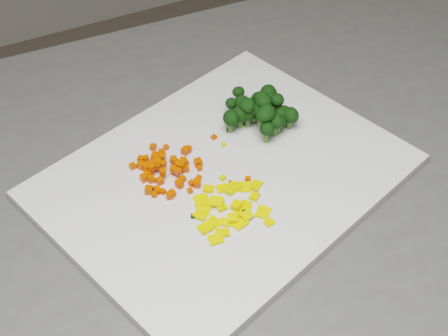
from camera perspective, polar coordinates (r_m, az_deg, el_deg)
name	(u,v)px	position (r m, az deg, el deg)	size (l,w,h in m)	color
counter_block	(244,315)	(1.26, 1.84, -13.29)	(1.08, 0.76, 0.90)	#4C4C49
cutting_board	(224,176)	(0.86, 0.00, -0.76)	(0.46, 0.36, 0.01)	silver
carrot_pile	(168,164)	(0.85, -5.14, 0.40)	(0.10, 0.10, 0.03)	#DE3602
pepper_pile	(232,203)	(0.81, 0.76, -3.21)	(0.12, 0.12, 0.02)	yellow
broccoli_pile	(259,109)	(0.91, 3.24, 5.38)	(0.12, 0.12, 0.06)	black
carrot_cube_0	(153,147)	(0.89, -6.50, 1.91)	(0.01, 0.01, 0.01)	#DE3602
carrot_cube_1	(185,151)	(0.88, -3.55, 1.58)	(0.01, 0.01, 0.01)	#DE3602
carrot_cube_2	(160,181)	(0.84, -5.88, -1.20)	(0.01, 0.01, 0.01)	#DE3602
carrot_cube_3	(158,163)	(0.85, -6.03, 0.44)	(0.01, 0.01, 0.01)	#DE3602
carrot_cube_4	(179,183)	(0.84, -4.14, -1.42)	(0.01, 0.01, 0.01)	#DE3602
carrot_cube_5	(174,169)	(0.85, -4.64, -0.11)	(0.01, 0.01, 0.01)	#DE3602
carrot_cube_6	(189,149)	(0.89, -3.26, 1.73)	(0.01, 0.01, 0.01)	#DE3602
carrot_cube_7	(183,179)	(0.85, -3.79, -1.01)	(0.01, 0.01, 0.01)	#DE3602
carrot_cube_8	(157,189)	(0.84, -6.16, -1.91)	(0.01, 0.01, 0.01)	#DE3602
carrot_cube_9	(152,179)	(0.85, -6.63, -1.01)	(0.01, 0.01, 0.01)	#DE3602
carrot_cube_10	(145,168)	(0.87, -7.26, 0.02)	(0.01, 0.01, 0.01)	#DE3602
carrot_cube_11	(184,163)	(0.87, -3.65, 0.50)	(0.01, 0.01, 0.01)	#DE3602
carrot_cube_12	(161,152)	(0.88, -5.75, 1.44)	(0.01, 0.01, 0.01)	#DE3602
carrot_cube_13	(156,161)	(0.86, -6.22, 0.68)	(0.01, 0.01, 0.01)	#DE3602
carrot_cube_14	(150,179)	(0.85, -6.80, -0.98)	(0.01, 0.01, 0.01)	#DE3602
carrot_cube_15	(155,155)	(0.88, -6.30, 1.20)	(0.01, 0.01, 0.01)	#DE3602
carrot_cube_16	(149,190)	(0.83, -6.87, -2.02)	(0.01, 0.01, 0.01)	#DE3602
carrot_cube_17	(157,161)	(0.86, -6.17, 0.61)	(0.01, 0.01, 0.01)	#DE3602
carrot_cube_18	(182,179)	(0.85, -3.88, -1.01)	(0.01, 0.01, 0.01)	#DE3602
carrot_cube_19	(178,164)	(0.85, -4.19, 0.34)	(0.01, 0.01, 0.01)	#DE3602
carrot_cube_20	(190,191)	(0.83, -3.14, -2.10)	(0.01, 0.01, 0.01)	#DE3602
carrot_cube_21	(180,186)	(0.84, -4.02, -1.65)	(0.01, 0.01, 0.01)	#DE3602
carrot_cube_22	(197,183)	(0.84, -2.48, -1.42)	(0.01, 0.01, 0.01)	#DE3602
carrot_cube_23	(161,155)	(0.88, -5.74, 1.21)	(0.01, 0.01, 0.01)	#DE3602
carrot_cube_24	(172,194)	(0.83, -4.78, -2.34)	(0.01, 0.01, 0.01)	#DE3602
carrot_cube_25	(181,166)	(0.85, -3.99, 0.21)	(0.01, 0.01, 0.01)	#DE3602
carrot_cube_26	(183,160)	(0.87, -3.79, 0.71)	(0.01, 0.01, 0.01)	#DE3602
carrot_cube_27	(178,171)	(0.84, -4.23, -0.31)	(0.01, 0.01, 0.01)	#DE3602
carrot_cube_28	(152,165)	(0.87, -6.63, 0.27)	(0.01, 0.01, 0.01)	#DE3602
carrot_cube_29	(151,167)	(0.85, -6.66, 0.05)	(0.01, 0.01, 0.01)	#DE3602
carrot_cube_30	(169,195)	(0.82, -5.01, -2.52)	(0.01, 0.01, 0.01)	#DE3602
carrot_cube_31	(174,160)	(0.86, -4.60, 0.70)	(0.01, 0.01, 0.01)	#DE3602
carrot_cube_32	(146,159)	(0.88, -7.13, 0.85)	(0.01, 0.01, 0.01)	#DE3602
carrot_cube_33	(157,166)	(0.85, -6.10, 0.18)	(0.01, 0.01, 0.01)	#DE3602
carrot_cube_34	(180,184)	(0.84, -4.08, -1.49)	(0.01, 0.01, 0.01)	#DE3602
carrot_cube_35	(163,157)	(0.87, -5.61, 0.99)	(0.01, 0.01, 0.01)	#DE3602
carrot_cube_36	(142,165)	(0.87, -7.54, 0.24)	(0.01, 0.01, 0.01)	#DE3602
carrot_cube_37	(160,157)	(0.88, -5.90, 1.02)	(0.01, 0.01, 0.01)	#DE3602
carrot_cube_38	(154,195)	(0.83, -6.39, -2.43)	(0.01, 0.01, 0.01)	#DE3602
carrot_cube_39	(156,161)	(0.87, -6.20, 0.62)	(0.01, 0.01, 0.01)	#DE3602
carrot_cube_40	(147,167)	(0.86, -7.10, 0.09)	(0.01, 0.01, 0.01)	#DE3602
carrot_cube_41	(163,172)	(0.84, -5.62, -0.37)	(0.01, 0.01, 0.01)	#DE3602
carrot_cube_42	(158,191)	(0.83, -6.09, -2.10)	(0.01, 0.01, 0.01)	#DE3602
carrot_cube_43	(166,147)	(0.89, -5.31, 1.91)	(0.01, 0.01, 0.01)	#DE3602
carrot_cube_44	(133,166)	(0.87, -8.35, 0.17)	(0.01, 0.01, 0.01)	#DE3602
carrot_cube_45	(173,159)	(0.86, -4.65, 0.79)	(0.01, 0.01, 0.01)	#DE3602
carrot_cube_46	(200,168)	(0.86, -2.25, -0.01)	(0.01, 0.01, 0.01)	#DE3602
carrot_cube_47	(141,159)	(0.88, -7.61, 0.81)	(0.01, 0.01, 0.01)	#DE3602
carrot_cube_48	(153,165)	(0.86, -6.48, 0.30)	(0.01, 0.01, 0.01)	#DE3602
carrot_cube_49	(154,166)	(0.85, -6.40, 0.19)	(0.01, 0.01, 0.01)	#DE3602
carrot_cube_50	(147,174)	(0.85, -7.01, -0.55)	(0.01, 0.01, 0.01)	#DE3602
carrot_cube_51	(162,153)	(0.88, -5.69, 1.37)	(0.01, 0.01, 0.01)	#DE3602
carrot_cube_52	(144,178)	(0.85, -7.32, -0.90)	(0.01, 0.01, 0.01)	#DE3602
carrot_cube_53	(191,183)	(0.84, -2.99, -1.38)	(0.01, 0.01, 0.01)	#DE3602
carrot_cube_54	(198,163)	(0.86, -2.39, 0.50)	(0.01, 0.01, 0.01)	#DE3602
carrot_cube_55	(186,169)	(0.86, -3.50, -0.05)	(0.01, 0.01, 0.01)	#DE3602
carrot_cube_56	(154,157)	(0.88, -6.38, 0.99)	(0.01, 0.01, 0.01)	#DE3602
carrot_cube_57	(154,147)	(0.89, -6.43, 1.95)	(0.01, 0.01, 0.01)	#DE3602
carrot_cube_58	(163,164)	(0.85, -5.58, 0.36)	(0.01, 0.01, 0.01)	#DE3602
carrot_cube_59	(163,192)	(0.83, -5.62, -2.16)	(0.01, 0.01, 0.01)	#DE3602
pepper_chunk_0	(203,207)	(0.81, -1.91, -3.57)	(0.02, 0.02, 0.00)	yellow
pepper_chunk_1	(204,228)	(0.79, -1.81, -5.55)	(0.02, 0.01, 0.00)	yellow
pepper_chunk_2	(222,188)	(0.83, -0.15, -1.87)	(0.02, 0.01, 0.00)	yellow
pepper_chunk_3	(221,206)	(0.81, -0.27, -3.52)	(0.01, 0.02, 0.00)	yellow
pepper_chunk_4	(200,200)	(0.82, -2.23, -2.91)	(0.02, 0.02, 0.00)	yellow
pepper_chunk_5	(206,205)	(0.81, -1.67, -3.43)	(0.02, 0.01, 0.00)	yellow
pepper_chunk_6	(214,222)	(0.80, -0.92, -4.96)	(0.02, 0.02, 0.00)	yellow
pepper_chunk_7	(247,215)	(0.80, 2.08, -4.35)	(0.02, 0.01, 0.00)	yellow
pepper_chunk_8	(263,212)	(0.81, 3.59, -4.07)	(0.02, 0.02, 0.00)	yellow
pepper_chunk_9	(232,218)	(0.79, 0.76, -4.58)	(0.01, 0.01, 0.00)	yellow
pepper_chunk_10	(245,206)	(0.81, 1.98, -3.48)	(0.02, 0.02, 0.00)	yellow
pepper_chunk_11	(241,224)	(0.79, 1.54, -5.18)	(0.02, 0.01, 0.00)	yellow
pepper_chunk_12	(255,196)	(0.82, 2.81, -2.61)	(0.01, 0.01, 0.00)	yellow
pepper_chunk_13	(269,223)	(0.80, 4.16, -5.00)	(0.01, 0.01, 0.00)	yellow
pepper_chunk_14	(205,204)	(0.82, -1.72, -3.28)	(0.01, 0.01, 0.01)	yellow
pepper_chunk_15	(216,201)	(0.81, -0.70, -3.05)	(0.02, 0.02, 0.00)	yellow
pepper_chunk_16	(209,189)	(0.83, -1.43, -1.90)	(0.01, 0.01, 0.00)	yellow
pepper_chunk_17	(238,206)	(0.81, 1.27, -3.53)	(0.01, 0.02, 0.00)	yellow
pepper_chunk_18	(236,186)	(0.84, 1.14, -1.65)	(0.01, 0.02, 0.00)	yellow
pepper_chunk_19	(230,189)	(0.83, 0.60, -1.91)	(0.02, 0.01, 0.01)	yellow
pepper_chunk_20	(240,215)	(0.80, 1.44, -4.28)	(0.02, 0.01, 0.00)	yellow
pepper_chunk_21	(222,233)	(0.78, -0.14, -5.94)	(0.01, 0.02, 0.00)	yellow
pepper_chunk_22	(228,223)	(0.79, 0.36, -5.01)	(0.02, 0.01, 0.00)	yellow
pepper_chunk_23	(201,214)	(0.80, -2.10, -4.25)	(0.02, 0.02, 0.00)	yellow
pepper_chunk_24	(216,239)	(0.78, -0.77, -6.53)	(0.02, 0.02, 0.00)	yellow
pepper_chunk_25	(245,187)	(0.84, 1.91, -1.76)	(0.01, 0.02, 0.00)	yellow
pepper_chunk_26	(203,199)	(0.82, -1.98, -2.83)	(0.02, 0.01, 0.00)	yellow
pepper_chunk_27	(237,205)	(0.81, 1.16, -3.36)	(0.01, 0.01, 0.00)	yellow
pepper_chunk_28	(255,185)	(0.84, 2.89, -1.59)	(0.02, 0.02, 0.00)	yellow
pepper_chunk_29	(241,222)	(0.80, 1.57, -4.93)	(0.02, 0.02, 0.00)	yellow
pepper_chunk_30	(210,225)	(0.79, -1.30, -5.27)	(0.02, 0.01, 0.00)	yellow
broccoli_floret_0	(238,96)	(0.96, 1.28, 6.62)	(0.03, 0.03, 0.03)	black
broccoli_floret_1	(261,104)	(0.92, 3.37, 5.91)	(0.03, 0.03, 0.03)	black
broccoli_floret_2	(230,122)	(0.91, 0.60, 4.21)	(0.03, 0.03, 0.03)	black
broccoli_floret_3	(270,102)	(0.95, 4.24, 6.04)	(0.03, 0.03, 0.03)	black
broccoli_floret_4	(262,106)	(0.91, 3.54, 5.68)	(0.03, 0.03, 0.04)	black
broccoli_floret_5	(264,119)	(0.90, 3.71, 4.51)	(0.02, 0.02, 0.02)	black
broccoli_floret_6	(258,102)	(0.93, 3.11, 6.07)	(0.03, 0.03, 0.03)	black
broccoli_floret_7	(248,118)	(0.92, 2.21, 4.60)	(0.03, 0.03, 0.03)	black
broccoli_floret_8	(282,116)	(0.92, 5.36, 4.78)	(0.03, 0.03, 0.03)	black
broccoli_floret_9	(241,107)	(0.93, 1.60, 5.62)	(0.03, 0.03, 0.03)	black
broccoli_floret_10	(274,125)	(0.90, 4.63, 3.91)	(0.03, 0.03, 0.04)	black
broccoli_floret_11	(290,119)	(0.92, 6.02, 4.50)	(0.03, 0.03, 0.03)	black
broccoli_floret_12	(273,106)	(0.94, 4.47, 5.71)	(0.02, 0.02, 0.03)	black
broccoli_floret_13	(263,118)	(0.89, 3.60, 4.55)	(0.03, 0.03, 0.03)	black
broccoli_floret_14	(260,117)	(0.90, 3.30, 4.64)	(0.02, 0.02, 0.03)	black
broccoli_floret_15	(247,110)	(0.91, 2.08, 5.33)	(0.03, 0.03, 0.04)	black
broccoli_floret_16	(266,113)	(0.90, 3.82, 5.01)	(0.02, 0.02, 0.03)	black
broccoli_floret_17	(280,119)	(0.92, 5.13, 4.50)	(0.02, 0.02, 0.03)	black
broccoli_floret_18	(276,104)	(0.92, 4.80, 5.83)	(0.03, 0.03, 0.03)	black
broccoli_floret_19	(266,118)	(0.89, 3.83, 4.62)	(0.04, 0.04, 0.04)	black
broccoli_floret_20	(271,96)	(0.96, 4.33, 6.56)	(0.02, 0.02, 0.03)	black
broccoli_floret_21	(267,95)	(0.96, 4.00, 6.66)	(0.03, 0.03, 0.03)	black
broccoli_floret_22	(231,107)	(0.94, 0.63, 5.60)	(0.02, 0.02, 0.03)	black
broccoli_floret_23	(240,117)	(0.92, 1.48, 4.65)	(0.04, 0.04, 0.03)	black
broccoli_floret_24	(268,116)	(0.92, 4.02, 4.74)	(0.03, 0.03, 0.03)	black
broccoli_floret_25	(266,133)	(0.89, 3.89, 3.21)	(0.03, 0.03, 0.03)	black
broccoli_floret_26	(245,113)	(0.93, 1.92, 5.08)	(0.03, 0.03, 0.03)	black
broccoli_floret_27	(278,125)	(0.91, 4.97, 3.94)	(0.03, 0.03, 0.03)	black
broccoli_floret_28	(254,113)	(0.91, 2.76, 5.07)	(0.03, 0.03, 0.03)	black
stray_bit_0	(214,137)	(0.91, -0.93, 2.84)	(0.01, 0.01, 0.00)	#DE3602
stray_bit_1	(193,216)	(0.80, -2.84, -4.43)	(0.01, 0.01, 0.00)	black
stray_bit_2	(229,130)	(0.92, 0.44, 3.50)	(0.01, 0.01, 0.00)	black
stray_bit_3	(223,178)	(0.85, -0.11, -0.90)	(0.01, 0.01, 0.01)	yellow
stray_bit_4	(209,226)	(0.79, -1.41, -5.28)	(0.00, 0.00, 0.00)	yellow
stray_bit_5	(235,191)	(0.83, 1.04, -2.14)	(0.00, 0.00, 0.00)	yellow
stray_bit_6	(199,178)	(0.85, -2.32, -0.90)	(0.01, 0.01, 0.01)	#DE3602
stray_bit_7	(230,182)	(0.84, 0.56, -1.29)	(0.00, 0.00, 0.00)	#DE3602
stray_bit_8	(244,212)	(0.81, 1.87, -4.03)	(0.01, 0.01, 0.00)	black
stray_bit_9	(224,145)	(0.89, -0.02, 2.15)	(0.01, 0.01, 0.00)	yellow
stray_bit_10	(248,179)	(0.85, 2.20, -1.03)	(0.01, 0.01, 0.01)	#DE3602
stray_bit_11	(225,187)	(0.84, 0.13, -1.79)	(0.01, 0.01, 0.00)	black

